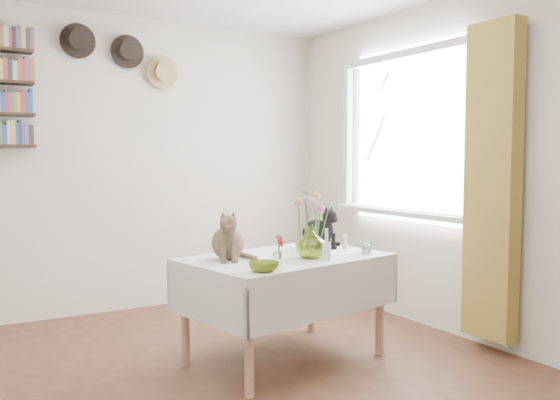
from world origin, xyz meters
TOP-DOWN VIEW (x-y plane):
  - room at (0.00, 0.00)m, footprint 4.08×4.58m
  - window at (1.97, 0.80)m, footprint 0.12×1.52m
  - curtain at (1.90, -0.12)m, footprint 0.12×0.38m
  - dining_table at (0.64, 0.45)m, footprint 1.39×1.03m
  - tabby_cat at (0.27, 0.54)m, footprint 0.30×0.33m
  - black_cat at (1.01, 0.64)m, footprint 0.28×0.32m
  - flower_vase at (0.74, 0.31)m, footprint 0.26×0.26m
  - green_bowl at (0.27, 0.07)m, footprint 0.20×0.20m
  - drinking_glass at (1.14, 0.25)m, footprint 0.11×0.11m
  - candlestick at (0.78, 0.20)m, footprint 0.05×0.05m
  - berry_jar at (0.42, 0.18)m, footprint 0.05×0.05m
  - porcelain_figurine at (1.16, 0.51)m, footprint 0.05×0.05m
  - flower_bouquet at (0.74, 0.32)m, footprint 0.17×0.13m
  - wall_hats at (0.12, 2.19)m, footprint 0.98×0.09m

SIDE VIEW (x-z plane):
  - dining_table at x=0.64m, z-range 0.17..0.85m
  - green_bowl at x=0.27m, z-range 0.68..0.73m
  - drinking_glass at x=1.14m, z-range 0.68..0.76m
  - porcelain_figurine at x=1.16m, z-range 0.67..0.77m
  - candlestick at x=0.78m, z-range 0.64..0.84m
  - berry_jar at x=0.42m, z-range 0.67..0.87m
  - flower_vase at x=0.74m, z-range 0.68..0.88m
  - black_cat at x=1.01m, z-range 0.68..0.98m
  - tabby_cat at x=0.27m, z-range 0.68..0.99m
  - flower_bouquet at x=0.74m, z-range 0.82..1.21m
  - curtain at x=1.90m, z-range 0.10..2.20m
  - room at x=0.00m, z-range -0.04..2.54m
  - window at x=1.97m, z-range 0.74..2.06m
  - wall_hats at x=0.12m, z-range 1.93..2.41m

